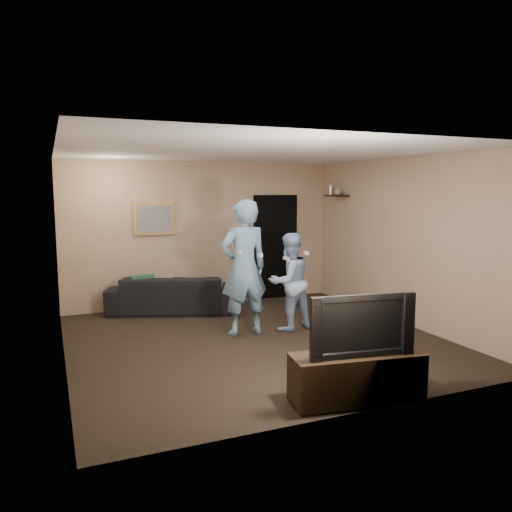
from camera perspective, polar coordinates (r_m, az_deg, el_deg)
name	(u,v)px	position (r m, az deg, el deg)	size (l,w,h in m)	color
ground	(255,340)	(7.11, -0.08, -9.59)	(5.00, 5.00, 0.00)	black
ceiling	(255,152)	(6.81, -0.08, 11.82)	(5.00, 5.00, 0.04)	silver
wall_back	(203,234)	(9.18, -6.08, 2.54)	(5.00, 0.04, 2.60)	tan
wall_front	(360,278)	(4.65, 11.84, -2.42)	(5.00, 0.04, 2.60)	tan
wall_left	(60,258)	(6.32, -21.50, -0.19)	(0.04, 5.00, 2.60)	tan
wall_right	(403,241)	(8.13, 16.43, 1.63)	(0.04, 5.00, 2.60)	tan
sofa	(173,293)	(8.75, -9.42, -4.25)	(2.19, 0.86, 0.64)	black
throw_pillow	(142,287)	(8.62, -12.86, -3.43)	(0.40, 0.13, 0.40)	#194B3D
painting_frame	(154,218)	(8.92, -11.63, 4.22)	(0.72, 0.05, 0.57)	olive
painting_canvas	(154,219)	(8.90, -11.59, 4.21)	(0.62, 0.01, 0.47)	slate
doorway	(275,247)	(9.70, 2.23, 1.06)	(0.90, 0.06, 2.00)	black
light_switch	(247,232)	(9.44, -1.08, 2.72)	(0.08, 0.02, 0.12)	silver
wall_shelf	(336,196)	(9.49, 9.17, 6.82)	(0.20, 0.60, 0.03)	black
shelf_vase	(338,191)	(9.44, 9.37, 7.35)	(0.14, 0.14, 0.15)	#A8A8AD
shelf_figurine	(331,190)	(9.67, 8.53, 7.47)	(0.06, 0.06, 0.18)	silver
tv_console	(357,377)	(5.19, 11.45, -13.39)	(1.33, 0.43, 0.47)	black
television	(358,323)	(5.03, 11.61, -7.56)	(1.07, 0.14, 0.62)	black
wii_player_left	(244,268)	(7.19, -1.39, -1.35)	(0.73, 0.54, 1.96)	#6994B6
wii_player_right	(289,282)	(7.50, 3.82, -2.93)	(0.81, 0.69, 1.46)	#95B4D9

